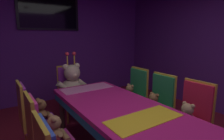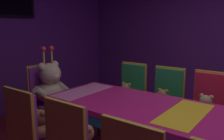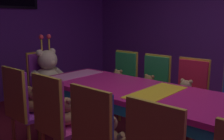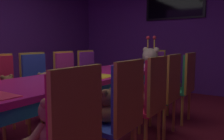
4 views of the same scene
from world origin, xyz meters
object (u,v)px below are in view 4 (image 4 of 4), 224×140
object	(u,v)px
chair_right_2	(150,95)
teddy_right_4	(174,81)
teddy_right_0	(52,126)
chair_right_1	(121,109)
teddy_right_1	(106,108)
chair_right_3	(167,87)
chair_left_3	(67,76)
teddy_left_3	(74,77)
chair_left_4	(89,72)
throne_chair	(153,70)
wall_tv	(174,1)
teddy_left_1	(8,89)
chair_left_2	(37,80)
teddy_right_2	(137,95)
banquet_table	(84,82)
teddy_left_2	(43,83)
king_teddy_bear	(150,65)
chair_left_1	(1,86)
teddy_right_3	(156,87)
chair_right_4	(184,81)
chair_right_0	(69,131)
teddy_left_4	(95,73)

from	to	relation	value
chair_right_2	teddy_right_4	xyz separation A→B (m)	(-0.13, 1.10, -0.02)
teddy_right_0	chair_right_1	distance (m)	0.59
teddy_right_4	teddy_right_0	bearing A→B (deg)	89.52
teddy_right_1	chair_right_3	world-z (taller)	chair_right_3
chair_left_3	teddy_right_1	bearing A→B (deg)	-35.46
chair_right_3	teddy_left_3	bearing A→B (deg)	-0.66
chair_right_2	chair_right_3	size ratio (longest dim) A/B	1.00
chair_left_4	teddy_right_4	bearing A→B (deg)	-0.19
throne_chair	wall_tv	world-z (taller)	wall_tv
teddy_left_1	teddy_left_3	distance (m)	1.11
chair_left_2	teddy_right_2	bearing A→B (deg)	1.18
teddy_right_2	banquet_table	bearing A→B (deg)	1.21
teddy_left_2	chair_right_3	distance (m)	1.65
chair_left_4	throne_chair	xyz separation A→B (m)	(0.86, 0.90, 0.00)
chair_right_3	king_teddy_bear	distance (m)	1.56
chair_left_1	teddy_right_3	world-z (taller)	chair_left_1
chair_right_4	teddy_right_4	world-z (taller)	chair_right_4
chair_left_1	teddy_right_2	xyz separation A→B (m)	(1.55, 0.56, -0.01)
chair_left_2	teddy_right_1	world-z (taller)	chair_left_2
king_teddy_bear	wall_tv	distance (m)	1.83
chair_left_1	chair_right_0	size ratio (longest dim) A/B	1.00
chair_right_1	chair_left_3	bearing A→B (deg)	-33.11
banquet_table	teddy_left_4	bearing A→B (deg)	122.43
teddy_left_4	chair_right_0	size ratio (longest dim) A/B	0.31
chair_left_1	teddy_left_3	world-z (taller)	chair_left_1
teddy_left_4	chair_right_1	distance (m)	2.30
chair_right_4	teddy_right_0	bearing A→B (deg)	85.88
chair_left_3	teddy_left_2	bearing A→B (deg)	-78.21
chair_left_1	chair_right_2	bearing A→B (deg)	18.39
teddy_left_1	chair_right_2	world-z (taller)	chair_right_2
chair_left_1	chair_left_2	bearing A→B (deg)	92.55
chair_left_2	teddy_right_1	bearing A→B (deg)	-18.69
teddy_left_3	teddy_right_2	distance (m)	1.51
teddy_left_3	chair_right_4	bearing A→B (deg)	19.59
throne_chair	teddy_left_4	bearing A→B (deg)	-38.47
teddy_right_2	wall_tv	xyz separation A→B (m)	(-0.71, 3.09, 1.47)
chair_right_4	chair_left_1	bearing A→B (deg)	44.30
teddy_left_3	teddy_right_2	xyz separation A→B (m)	(1.41, -0.54, 0.00)
teddy_left_4	teddy_right_3	world-z (taller)	teddy_left_4
chair_left_2	teddy_left_3	size ratio (longest dim) A/B	3.27
chair_right_1	teddy_right_1	distance (m)	0.14
chair_right_0	throne_chair	world-z (taller)	same
teddy_right_3	chair_right_0	bearing A→B (deg)	95.52
teddy_left_1	chair_left_4	size ratio (longest dim) A/B	0.31
teddy_right_1	king_teddy_bear	size ratio (longest dim) A/B	0.39
teddy_left_3	wall_tv	bearing A→B (deg)	74.60
chair_left_1	teddy_right_4	distance (m)	2.28
teddy_left_4	chair_right_4	size ratio (longest dim) A/B	0.31
chair_right_1	wall_tv	size ratio (longest dim) A/B	0.73
teddy_left_3	teddy_right_4	world-z (taller)	teddy_left_3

